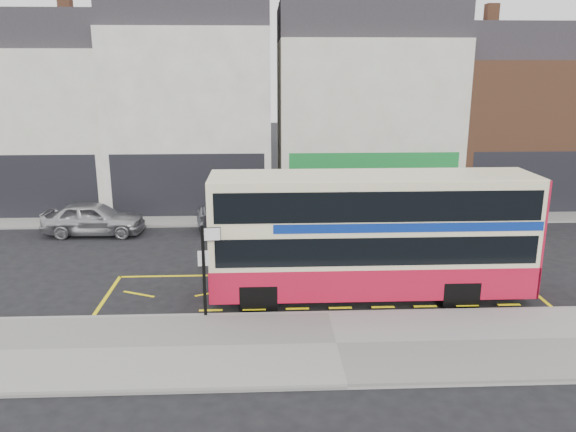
{
  "coord_description": "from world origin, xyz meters",
  "views": [
    {
      "loc": [
        -1.88,
        -15.67,
        7.2
      ],
      "look_at": [
        -1.09,
        2.0,
        2.49
      ],
      "focal_mm": 35.0,
      "sensor_mm": 36.0,
      "label": 1
    }
  ],
  "objects_px": {
    "double_decker_bus": "(372,234)",
    "street_tree_right": "(453,149)",
    "car_grey": "(245,215)",
    "bus_stop_post": "(206,261)",
    "car_silver": "(94,218)",
    "car_white": "(479,215)"
  },
  "relations": [
    {
      "from": "car_silver",
      "to": "car_white",
      "type": "height_order",
      "value": "car_silver"
    },
    {
      "from": "bus_stop_post",
      "to": "car_white",
      "type": "distance_m",
      "value": 14.6
    },
    {
      "from": "double_decker_bus",
      "to": "car_white",
      "type": "bearing_deg",
      "value": 49.47
    },
    {
      "from": "bus_stop_post",
      "to": "car_silver",
      "type": "distance_m",
      "value": 10.68
    },
    {
      "from": "double_decker_bus",
      "to": "street_tree_right",
      "type": "height_order",
      "value": "street_tree_right"
    },
    {
      "from": "bus_stop_post",
      "to": "car_grey",
      "type": "relative_size",
      "value": 0.65
    },
    {
      "from": "car_grey",
      "to": "bus_stop_post",
      "type": "bearing_deg",
      "value": 163.45
    },
    {
      "from": "double_decker_bus",
      "to": "car_silver",
      "type": "height_order",
      "value": "double_decker_bus"
    },
    {
      "from": "car_grey",
      "to": "car_white",
      "type": "bearing_deg",
      "value": -104.09
    },
    {
      "from": "double_decker_bus",
      "to": "car_grey",
      "type": "xyz_separation_m",
      "value": [
        -4.27,
        7.95,
        -1.42
      ]
    },
    {
      "from": "car_grey",
      "to": "car_white",
      "type": "distance_m",
      "value": 10.68
    },
    {
      "from": "car_silver",
      "to": "street_tree_right",
      "type": "relative_size",
      "value": 0.92
    },
    {
      "from": "double_decker_bus",
      "to": "street_tree_right",
      "type": "relative_size",
      "value": 2.11
    },
    {
      "from": "street_tree_right",
      "to": "bus_stop_post",
      "type": "bearing_deg",
      "value": -132.31
    },
    {
      "from": "car_silver",
      "to": "car_grey",
      "type": "xyz_separation_m",
      "value": [
        6.62,
        0.51,
        -0.05
      ]
    },
    {
      "from": "car_grey",
      "to": "car_white",
      "type": "relative_size",
      "value": 0.9
    },
    {
      "from": "car_grey",
      "to": "car_silver",
      "type": "bearing_deg",
      "value": 82.78
    },
    {
      "from": "car_silver",
      "to": "car_white",
      "type": "bearing_deg",
      "value": -87.93
    },
    {
      "from": "bus_stop_post",
      "to": "street_tree_right",
      "type": "bearing_deg",
      "value": 40.21
    },
    {
      "from": "double_decker_bus",
      "to": "car_white",
      "type": "relative_size",
      "value": 2.16
    },
    {
      "from": "double_decker_bus",
      "to": "car_white",
      "type": "height_order",
      "value": "double_decker_bus"
    },
    {
      "from": "car_silver",
      "to": "street_tree_right",
      "type": "xyz_separation_m",
      "value": [
        16.95,
        3.35,
        2.49
      ]
    }
  ]
}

